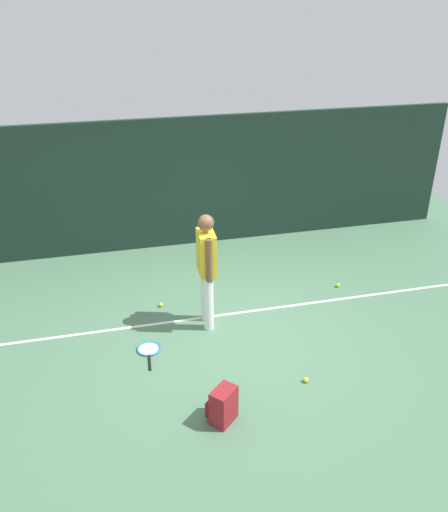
{
  "coord_description": "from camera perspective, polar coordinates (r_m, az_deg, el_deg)",
  "views": [
    {
      "loc": [
        -1.53,
        -5.95,
        4.36
      ],
      "look_at": [
        0.0,
        0.4,
        1.0
      ],
      "focal_mm": 36.92,
      "sensor_mm": 36.0,
      "label": 1
    }
  ],
  "objects": [
    {
      "name": "tennis_ball_by_fence",
      "position": [
        8.11,
        -6.85,
        -5.26
      ],
      "size": [
        0.07,
        0.07,
        0.07
      ],
      "primitive_type": "sphere",
      "color": "#CCE033",
      "rests_on": "ground"
    },
    {
      "name": "backpack",
      "position": [
        6.07,
        -0.17,
        -15.9
      ],
      "size": [
        0.38,
        0.38,
        0.44
      ],
      "rotation": [
        0.0,
        0.0,
        3.89
      ],
      "color": "maroon",
      "rests_on": "ground"
    },
    {
      "name": "back_fence",
      "position": [
        9.62,
        -3.68,
        7.92
      ],
      "size": [
        10.0,
        0.1,
        2.38
      ],
      "primitive_type": "cube",
      "color": "#192D23",
      "rests_on": "ground"
    },
    {
      "name": "court_line",
      "position": [
        7.88,
        -0.05,
        -6.38
      ],
      "size": [
        9.0,
        0.05,
        0.0
      ],
      "primitive_type": "cube",
      "color": "white",
      "rests_on": "ground"
    },
    {
      "name": "ground_plane",
      "position": [
        7.54,
        0.72,
        -8.14
      ],
      "size": [
        12.0,
        12.0,
        0.0
      ],
      "primitive_type": "plane",
      "color": "#4C7556"
    },
    {
      "name": "tennis_ball_mid_court",
      "position": [
        8.75,
        12.24,
        -3.1
      ],
      "size": [
        0.07,
        0.07,
        0.07
      ],
      "primitive_type": "sphere",
      "color": "#CCE033",
      "rests_on": "ground"
    },
    {
      "name": "tennis_racket",
      "position": [
        7.24,
        -8.15,
        -10.05
      ],
      "size": [
        0.34,
        0.62,
        0.03
      ],
      "rotation": [
        0.0,
        0.0,
        1.51
      ],
      "color": "black",
      "rests_on": "ground"
    },
    {
      "name": "tennis_player",
      "position": [
        7.2,
        -1.91,
        -0.93
      ],
      "size": [
        0.23,
        0.53,
        1.7
      ],
      "rotation": [
        0.0,
        0.0,
        1.53
      ],
      "color": "white",
      "rests_on": "ground"
    },
    {
      "name": "tennis_ball_near_player",
      "position": [
        6.74,
        8.86,
        -13.12
      ],
      "size": [
        0.07,
        0.07,
        0.07
      ],
      "primitive_type": "sphere",
      "color": "#CCE033",
      "rests_on": "ground"
    }
  ]
}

